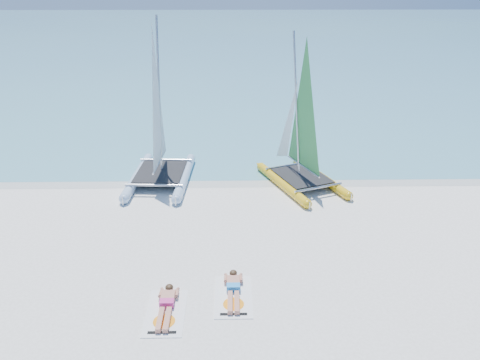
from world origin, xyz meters
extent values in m
plane|color=white|center=(0.00, 0.00, 0.00)|extent=(140.00, 140.00, 0.00)
cube|color=#73C1BC|center=(0.00, 63.00, 0.01)|extent=(140.00, 115.00, 0.01)
cube|color=beige|center=(0.00, 5.50, 0.00)|extent=(140.00, 1.40, 0.01)
cylinder|color=#A6C0DA|center=(-4.31, 5.61, 0.20)|extent=(0.61, 4.49, 0.40)
cone|color=#A6C0DA|center=(-4.20, 8.07, 0.20)|extent=(0.40, 0.59, 0.38)
cylinder|color=#A6C0DA|center=(-2.32, 5.51, 0.20)|extent=(0.61, 4.49, 0.40)
cone|color=#A6C0DA|center=(-2.20, 7.98, 0.20)|extent=(0.40, 0.59, 0.38)
cube|color=black|center=(-3.31, 5.56, 0.43)|extent=(2.04, 2.55, 0.03)
cylinder|color=#B1B3B8|center=(-3.28, 6.36, 3.50)|extent=(0.15, 1.18, 6.17)
cylinder|color=yellow|center=(1.75, 4.76, 0.18)|extent=(1.86, 3.95, 0.36)
cone|color=yellow|center=(0.91, 6.86, 0.18)|extent=(0.51, 0.62, 0.34)
cylinder|color=yellow|center=(3.45, 5.44, 0.18)|extent=(1.86, 3.95, 0.36)
cone|color=yellow|center=(2.62, 7.54, 0.18)|extent=(0.51, 0.62, 0.34)
cube|color=black|center=(2.60, 5.10, 0.39)|extent=(2.48, 2.75, 0.03)
cylinder|color=#B1B3B8|center=(2.33, 5.78, 3.22)|extent=(0.48, 1.04, 5.66)
cube|color=white|center=(-2.02, -3.00, 0.01)|extent=(1.00, 1.85, 0.02)
cube|color=tan|center=(-2.02, -2.57, 0.12)|extent=(0.36, 0.55, 0.17)
cube|color=#D23186|center=(-2.02, -2.77, 0.12)|extent=(0.37, 0.22, 0.17)
cube|color=tan|center=(-2.02, -3.37, 0.09)|extent=(0.31, 0.85, 0.13)
sphere|color=tan|center=(-2.02, -2.20, 0.16)|extent=(0.21, 0.21, 0.21)
ellipsoid|color=#362313|center=(-2.02, -2.19, 0.20)|extent=(0.22, 0.24, 0.15)
cube|color=white|center=(-0.28, -2.36, 0.01)|extent=(1.00, 1.85, 0.02)
cube|color=tan|center=(-0.28, -1.93, 0.12)|extent=(0.36, 0.55, 0.17)
cube|color=#298EDF|center=(-0.28, -2.13, 0.12)|extent=(0.37, 0.22, 0.17)
cube|color=tan|center=(-0.28, -2.73, 0.09)|extent=(0.31, 0.85, 0.13)
sphere|color=tan|center=(-0.28, -1.56, 0.16)|extent=(0.21, 0.21, 0.21)
ellipsoid|color=#362313|center=(-0.28, -1.55, 0.20)|extent=(0.22, 0.24, 0.15)
camera|label=1|loc=(-0.28, -12.71, 7.93)|focal=35.00mm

